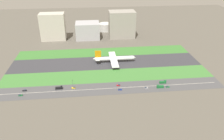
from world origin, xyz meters
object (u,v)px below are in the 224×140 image
airliner (114,58)px  office_tower (122,24)px  truck_2 (163,82)px  fuel_tank_west (91,28)px  car_5 (74,88)px  car_0 (168,87)px  terminal_building (53,27)px  traffic_light (72,82)px  truck_0 (160,87)px  truck_1 (59,88)px  car_3 (119,85)px  car_6 (146,88)px  car_2 (20,95)px  fuel_tank_centre (105,27)px  car_4 (25,90)px  car_1 (120,89)px  hangar_building (88,31)px

airliner → office_tower: office_tower is taller
truck_2 → fuel_tank_west: 242.94m
car_5 → car_0: bearing=-5.0°
terminal_building → traffic_light: bearing=-76.0°
truck_2 → fuel_tank_west: fuel_tank_west is taller
truck_0 → truck_1: 122.38m
truck_2 → fuel_tank_west: size_ratio=0.41×
car_0 → terminal_building: terminal_building is taller
car_0 → car_3: 59.97m
car_5 → traffic_light: 8.83m
truck_1 → fuel_tank_west: 231.02m
airliner → car_6: 83.97m
airliner → terminal_building: 153.97m
car_0 → car_6: (-26.91, 0.00, 0.00)m
car_2 → car_3: 115.82m
truck_2 → fuel_tank_centre: bearing=103.7°
car_3 → truck_0: bearing=-11.4°
car_4 → truck_1: 40.54m
car_0 → truck_1: (-131.47, 10.00, 0.75)m
truck_2 → truck_1: same height
car_5 → truck_2: bearing=-0.0°
truck_0 → car_1: truck_0 is taller
traffic_light → car_3: bearing=-8.0°
truck_1 → traffic_light: size_ratio=1.17×
truck_0 → fuel_tank_west: size_ratio=0.41×
car_2 → fuel_tank_west: bearing=-109.8°
office_tower → car_4: bearing=-128.2°
car_0 → car_2: 174.52m
car_0 → truck_2: size_ratio=0.52×
traffic_light → fuel_tank_west: bearing=83.0°
hangar_building → fuel_tank_centre: bearing=50.4°
traffic_light → car_5: bearing=-78.3°
car_2 → truck_2: truck_2 is taller
car_1 → car_4: bearing=-5.1°
car_5 → fuel_tank_west: 228.49m
car_2 → truck_1: size_ratio=0.52×
car_6 → hangar_building: 204.25m
traffic_light → fuel_tank_centre: (58.04, 219.01, 3.54)m
car_6 → fuel_tank_west: size_ratio=0.22×
car_5 → car_2: bearing=-170.6°
car_4 → fuel_tank_centre: bearing=63.3°
car_1 → car_3: size_ratio=1.00×
office_tower → fuel_tank_west: size_ratio=2.49×
car_0 → traffic_light: bearing=-8.8°
fuel_tank_centre → terminal_building: bearing=-156.1°
terminal_building → truck_2: bearing=-49.3°
car_4 → car_3: (112.88, 0.00, 0.00)m
car_6 → office_tower: 193.56m
truck_2 → car_3: bearing=180.0°
car_1 → truck_2: 57.19m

